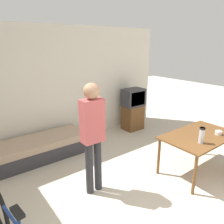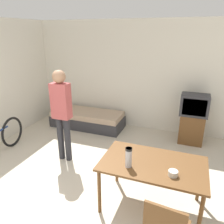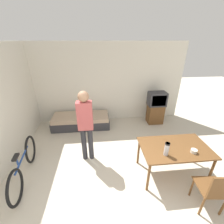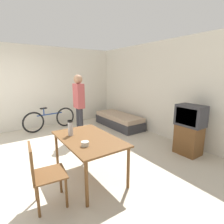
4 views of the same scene
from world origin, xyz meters
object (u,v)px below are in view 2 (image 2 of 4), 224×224
tv (193,119)px  person_standing (62,109)px  thermos_flask (129,157)px  mate_bowl (173,173)px  daybed (88,119)px  dining_table (153,167)px

tv → person_standing: (-2.32, -1.62, 0.47)m
tv → person_standing: size_ratio=0.64×
person_standing → thermos_flask: person_standing is taller
tv → mate_bowl: bearing=-94.4°
thermos_flask → daybed: bearing=127.0°
dining_table → person_standing: size_ratio=0.79×
daybed → mate_bowl: size_ratio=16.05×
tv → thermos_flask: size_ratio=4.16×
daybed → mate_bowl: mate_bowl is taller
daybed → person_standing: (0.30, -1.59, 0.84)m
daybed → thermos_flask: (1.85, -2.46, 0.67)m
person_standing → thermos_flask: (1.55, -0.87, -0.17)m
thermos_flask → mate_bowl: bearing=0.2°
daybed → tv: size_ratio=1.67×
tv → mate_bowl: 2.50m
dining_table → thermos_flask: thermos_flask is taller
person_standing → mate_bowl: size_ratio=15.01×
daybed → dining_table: bearing=-46.5°
dining_table → mate_bowl: mate_bowl is taller
tv → thermos_flask: tv is taller
tv → mate_bowl: (-0.19, -2.48, 0.18)m
daybed → thermos_flask: thermos_flask is taller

